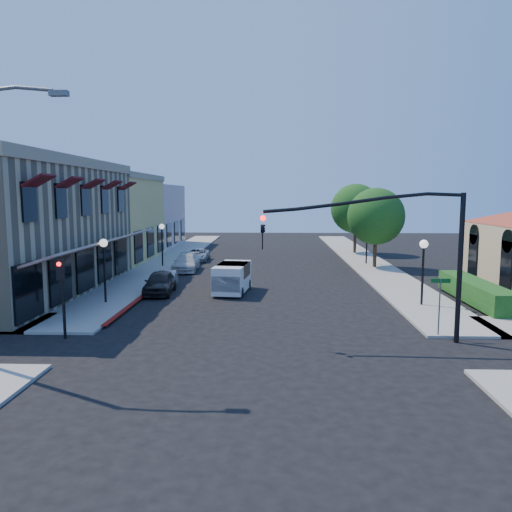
{
  "coord_description": "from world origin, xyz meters",
  "views": [
    {
      "loc": [
        0.62,
        -18.29,
        5.91
      ],
      "look_at": [
        -0.34,
        8.65,
        2.6
      ],
      "focal_mm": 35.0,
      "sensor_mm": 36.0,
      "label": 1
    }
  ],
  "objects_px": {
    "street_name_sign": "(440,297)",
    "lamppost_right_near": "(423,256)",
    "secondary_signal": "(62,284)",
    "lamppost_left_far": "(162,234)",
    "lamppost_right_far": "(367,233)",
    "street_tree_b": "(356,209)",
    "lamppost_left_near": "(104,254)",
    "parked_car_d": "(198,255)",
    "white_van": "(232,276)",
    "signal_mast_arm": "(406,241)",
    "parked_car_a": "(160,283)",
    "street_tree_a": "(376,216)",
    "parked_car_c": "(186,263)",
    "parked_car_b": "(167,279)"
  },
  "relations": [
    {
      "from": "signal_mast_arm",
      "to": "parked_car_a",
      "type": "relative_size",
      "value": 2.0
    },
    {
      "from": "street_tree_b",
      "to": "signal_mast_arm",
      "type": "bearing_deg",
      "value": -95.51
    },
    {
      "from": "secondary_signal",
      "to": "lamppost_left_far",
      "type": "bearing_deg",
      "value": 91.39
    },
    {
      "from": "street_tree_b",
      "to": "lamppost_left_near",
      "type": "xyz_separation_m",
      "value": [
        -17.3,
        -24.0,
        -1.81
      ]
    },
    {
      "from": "lamppost_right_near",
      "to": "parked_car_d",
      "type": "relative_size",
      "value": 0.9
    },
    {
      "from": "lamppost_right_near",
      "to": "lamppost_right_far",
      "type": "bearing_deg",
      "value": 90.0
    },
    {
      "from": "street_tree_b",
      "to": "lamppost_left_far",
      "type": "xyz_separation_m",
      "value": [
        -17.3,
        -10.0,
        -1.81
      ]
    },
    {
      "from": "signal_mast_arm",
      "to": "parked_car_c",
      "type": "relative_size",
      "value": 1.78
    },
    {
      "from": "signal_mast_arm",
      "to": "parked_car_c",
      "type": "xyz_separation_m",
      "value": [
        -12.06,
        18.5,
        -3.44
      ]
    },
    {
      "from": "lamppost_left_far",
      "to": "parked_car_c",
      "type": "relative_size",
      "value": 0.8
    },
    {
      "from": "street_tree_b",
      "to": "parked_car_a",
      "type": "bearing_deg",
      "value": -125.51
    },
    {
      "from": "signal_mast_arm",
      "to": "lamppost_left_near",
      "type": "relative_size",
      "value": 2.24
    },
    {
      "from": "street_tree_a",
      "to": "street_tree_b",
      "type": "xyz_separation_m",
      "value": [
        0.0,
        10.0,
        0.35
      ]
    },
    {
      "from": "parked_car_d",
      "to": "parked_car_c",
      "type": "bearing_deg",
      "value": -91.1
    },
    {
      "from": "street_name_sign",
      "to": "lamppost_left_near",
      "type": "xyz_separation_m",
      "value": [
        -16.0,
        5.8,
        1.04
      ]
    },
    {
      "from": "street_name_sign",
      "to": "lamppost_right_far",
      "type": "bearing_deg",
      "value": 87.37
    },
    {
      "from": "street_tree_b",
      "to": "parked_car_b",
      "type": "height_order",
      "value": "street_tree_b"
    },
    {
      "from": "secondary_signal",
      "to": "white_van",
      "type": "distance_m",
      "value": 11.83
    },
    {
      "from": "parked_car_a",
      "to": "parked_car_c",
      "type": "bearing_deg",
      "value": 87.03
    },
    {
      "from": "lamppost_left_far",
      "to": "lamppost_right_far",
      "type": "height_order",
      "value": "same"
    },
    {
      "from": "secondary_signal",
      "to": "street_name_sign",
      "type": "height_order",
      "value": "secondary_signal"
    },
    {
      "from": "secondary_signal",
      "to": "signal_mast_arm",
      "type": "bearing_deg",
      "value": 0.37
    },
    {
      "from": "lamppost_left_far",
      "to": "lamppost_right_far",
      "type": "bearing_deg",
      "value": 6.71
    },
    {
      "from": "parked_car_d",
      "to": "secondary_signal",
      "type": "bearing_deg",
      "value": -95.29
    },
    {
      "from": "signal_mast_arm",
      "to": "parked_car_a",
      "type": "xyz_separation_m",
      "value": [
        -12.06,
        9.48,
        -3.41
      ]
    },
    {
      "from": "secondary_signal",
      "to": "parked_car_a",
      "type": "bearing_deg",
      "value": 79.35
    },
    {
      "from": "street_tree_b",
      "to": "street_name_sign",
      "type": "xyz_separation_m",
      "value": [
        -1.3,
        -29.8,
        -2.85
      ]
    },
    {
      "from": "street_tree_a",
      "to": "lamppost_left_near",
      "type": "xyz_separation_m",
      "value": [
        -17.3,
        -14.0,
        -1.46
      ]
    },
    {
      "from": "street_tree_a",
      "to": "white_van",
      "type": "bearing_deg",
      "value": -135.31
    },
    {
      "from": "street_tree_a",
      "to": "street_name_sign",
      "type": "xyz_separation_m",
      "value": [
        -1.3,
        -19.8,
        -2.5
      ]
    },
    {
      "from": "lamppost_right_far",
      "to": "parked_car_a",
      "type": "bearing_deg",
      "value": -138.47
    },
    {
      "from": "street_tree_a",
      "to": "lamppost_left_far",
      "type": "bearing_deg",
      "value": 180.0
    },
    {
      "from": "street_tree_b",
      "to": "street_tree_a",
      "type": "bearing_deg",
      "value": -90.0
    },
    {
      "from": "street_tree_a",
      "to": "lamppost_right_far",
      "type": "bearing_deg",
      "value": 98.53
    },
    {
      "from": "lamppost_left_near",
      "to": "lamppost_right_near",
      "type": "relative_size",
      "value": 1.0
    },
    {
      "from": "street_name_sign",
      "to": "parked_car_d",
      "type": "relative_size",
      "value": 0.63
    },
    {
      "from": "signal_mast_arm",
      "to": "parked_car_c",
      "type": "distance_m",
      "value": 22.35
    },
    {
      "from": "street_name_sign",
      "to": "lamppost_right_near",
      "type": "height_order",
      "value": "lamppost_right_near"
    },
    {
      "from": "lamppost_left_far",
      "to": "lamppost_right_near",
      "type": "height_order",
      "value": "same"
    },
    {
      "from": "signal_mast_arm",
      "to": "parked_car_d",
      "type": "bearing_deg",
      "value": 116.2
    },
    {
      "from": "street_tree_a",
      "to": "lamppost_left_near",
      "type": "height_order",
      "value": "street_tree_a"
    },
    {
      "from": "white_van",
      "to": "parked_car_d",
      "type": "height_order",
      "value": "white_van"
    },
    {
      "from": "white_van",
      "to": "street_tree_b",
      "type": "bearing_deg",
      "value": 62.56
    },
    {
      "from": "street_tree_a",
      "to": "parked_car_a",
      "type": "relative_size",
      "value": 1.62
    },
    {
      "from": "secondary_signal",
      "to": "lamppost_left_far",
      "type": "xyz_separation_m",
      "value": [
        -0.5,
        20.59,
        0.42
      ]
    },
    {
      "from": "street_tree_b",
      "to": "lamppost_left_near",
      "type": "bearing_deg",
      "value": -125.79
    },
    {
      "from": "street_tree_a",
      "to": "lamppost_left_far",
      "type": "relative_size",
      "value": 1.82
    },
    {
      "from": "lamppost_right_near",
      "to": "parked_car_d",
      "type": "bearing_deg",
      "value": 129.24
    },
    {
      "from": "street_tree_a",
      "to": "lamppost_right_far",
      "type": "height_order",
      "value": "street_tree_a"
    },
    {
      "from": "street_name_sign",
      "to": "white_van",
      "type": "xyz_separation_m",
      "value": [
        -9.38,
        9.24,
        -0.68
      ]
    }
  ]
}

